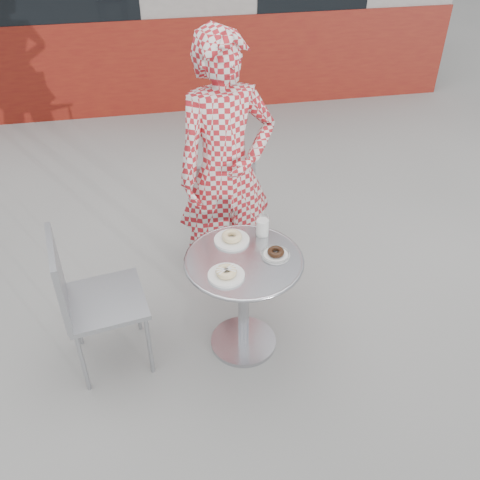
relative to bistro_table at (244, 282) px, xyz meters
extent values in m
plane|color=#9E9B96|center=(0.03, -0.05, -0.50)|extent=(60.00, 60.00, 0.00)
cube|color=maroon|center=(0.03, 3.63, 0.00)|extent=(6.02, 0.20, 1.00)
cylinder|color=silver|center=(0.00, 0.00, -0.48)|extent=(0.40, 0.40, 0.03)
cylinder|color=silver|center=(0.00, 0.00, -0.17)|extent=(0.06, 0.06, 0.63)
cylinder|color=silver|center=(0.00, 0.00, 0.15)|extent=(0.63, 0.63, 0.02)
torus|color=silver|center=(0.00, 0.00, 0.15)|extent=(0.65, 0.65, 0.02)
cube|color=#9B9DA2|center=(0.01, 0.89, -0.07)|extent=(0.41, 0.41, 0.03)
cube|color=#9B9DA2|center=(0.01, 0.70, 0.14)|extent=(0.40, 0.04, 0.40)
cube|color=#9B9DA2|center=(-0.76, 0.03, -0.05)|extent=(0.48, 0.48, 0.03)
cube|color=#9B9DA2|center=(-0.96, 0.00, 0.18)|extent=(0.10, 0.42, 0.42)
imported|color=#AF1A22|center=(0.01, 0.62, 0.35)|extent=(0.69, 0.52, 1.70)
cylinder|color=white|center=(-0.04, 0.17, 0.17)|extent=(0.20, 0.20, 0.01)
torus|color=#DDB255|center=(-0.04, 0.17, 0.19)|extent=(0.12, 0.12, 0.04)
cylinder|color=white|center=(-0.12, -0.12, 0.17)|extent=(0.19, 0.19, 0.01)
torus|color=#DDB255|center=(-0.12, -0.12, 0.19)|extent=(0.11, 0.11, 0.04)
cylinder|color=white|center=(0.18, 0.00, 0.17)|extent=(0.16, 0.16, 0.01)
torus|color=black|center=(0.18, 0.00, 0.19)|extent=(0.09, 0.09, 0.03)
torus|color=black|center=(0.18, 0.00, 0.17)|extent=(0.16, 0.16, 0.01)
cylinder|color=white|center=(0.15, 0.20, 0.21)|extent=(0.07, 0.07, 0.10)
cylinder|color=white|center=(0.15, 0.20, 0.22)|extent=(0.08, 0.08, 0.12)
camera|label=1|loc=(-0.43, -2.19, 1.97)|focal=40.00mm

